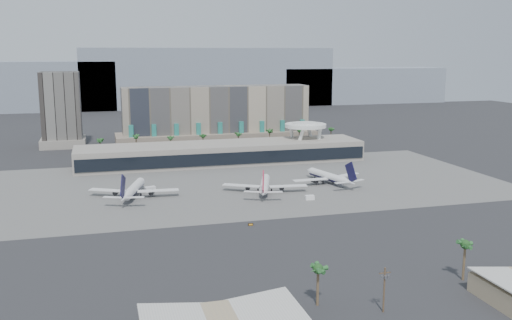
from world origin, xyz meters
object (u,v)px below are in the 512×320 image
object	(u,v)px
airliner_left	(133,189)
taxiway_sign	(251,224)
service_vehicle_a	(150,189)
utility_pole	(384,286)
airliner_centre	(265,185)
service_vehicle_b	(310,197)
airliner_right	(329,177)

from	to	relation	value
airliner_left	taxiway_sign	xyz separation A→B (m)	(40.71, -55.97, -3.28)
service_vehicle_a	utility_pole	bearing A→B (deg)	-90.46
airliner_left	airliner_centre	size ratio (longest dim) A/B	1.03
airliner_left	taxiway_sign	bearing A→B (deg)	-37.56
service_vehicle_b	taxiway_sign	bearing A→B (deg)	-136.31
utility_pole	taxiway_sign	distance (m)	81.90
airliner_centre	airliner_right	distance (m)	37.61
utility_pole	service_vehicle_b	bearing A→B (deg)	78.85
service_vehicle_a	airliner_centre	bearing A→B (deg)	-34.65
service_vehicle_b	utility_pole	bearing A→B (deg)	-98.05
airliner_centre	service_vehicle_a	size ratio (longest dim) A/B	7.92
service_vehicle_a	taxiway_sign	bearing A→B (deg)	-81.53
airliner_centre	airliner_right	xyz separation A→B (m)	(36.51, 9.03, -0.05)
airliner_right	taxiway_sign	xyz separation A→B (m)	(-56.49, -58.21, -3.13)
utility_pole	airliner_left	world-z (taller)	airliner_left
airliner_centre	service_vehicle_b	bearing A→B (deg)	-31.52
airliner_centre	airliner_right	bearing A→B (deg)	32.28
utility_pole	airliner_left	size ratio (longest dim) A/B	0.29
service_vehicle_a	taxiway_sign	xyz separation A→B (m)	(32.35, -64.75, -0.79)
utility_pole	airliner_centre	distance (m)	129.83
taxiway_sign	service_vehicle_b	bearing A→B (deg)	48.19
airliner_left	taxiway_sign	world-z (taller)	airliner_left
airliner_centre	taxiway_sign	size ratio (longest dim) A/B	19.66
utility_pole	taxiway_sign	size ratio (longest dim) A/B	5.84
airliner_left	airliner_centre	distance (m)	61.07
airliner_left	airliner_right	xyz separation A→B (m)	(97.20, 2.24, -0.15)
airliner_left	service_vehicle_a	distance (m)	12.37
airliner_centre	taxiway_sign	distance (m)	53.18
service_vehicle_a	service_vehicle_b	xyz separation A→B (m)	(68.01, -34.20, -0.23)
airliner_centre	service_vehicle_b	distance (m)	24.49
airliner_left	taxiway_sign	size ratio (longest dim) A/B	20.34
service_vehicle_a	taxiway_sign	world-z (taller)	service_vehicle_a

